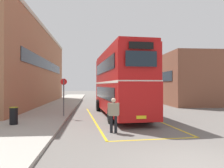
{
  "coord_description": "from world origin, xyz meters",
  "views": [
    {
      "loc": [
        -2.87,
        -5.91,
        2.25
      ],
      "look_at": [
        -1.28,
        11.76,
        2.35
      ],
      "focal_mm": 35.41,
      "sensor_mm": 36.0,
      "label": 1
    }
  ],
  "objects_px": {
    "double_decker_bus": "(120,82)",
    "pedestrian_boarding": "(114,113)",
    "litter_bin": "(14,116)",
    "bus_stop_sign": "(64,93)",
    "single_deck_bus": "(132,89)"
  },
  "relations": [
    {
      "from": "double_decker_bus",
      "to": "pedestrian_boarding",
      "type": "xyz_separation_m",
      "value": [
        -1.01,
        -5.82,
        -1.56
      ]
    },
    {
      "from": "double_decker_bus",
      "to": "pedestrian_boarding",
      "type": "distance_m",
      "value": 6.11
    },
    {
      "from": "double_decker_bus",
      "to": "bus_stop_sign",
      "type": "xyz_separation_m",
      "value": [
        -3.97,
        -0.92,
        -0.82
      ]
    },
    {
      "from": "pedestrian_boarding",
      "to": "litter_bin",
      "type": "bearing_deg",
      "value": 160.21
    },
    {
      "from": "double_decker_bus",
      "to": "litter_bin",
      "type": "bearing_deg",
      "value": -147.65
    },
    {
      "from": "single_deck_bus",
      "to": "bus_stop_sign",
      "type": "xyz_separation_m",
      "value": [
        -8.6,
        -21.29,
        0.05
      ]
    },
    {
      "from": "single_deck_bus",
      "to": "pedestrian_boarding",
      "type": "bearing_deg",
      "value": -102.17
    },
    {
      "from": "pedestrian_boarding",
      "to": "litter_bin",
      "type": "distance_m",
      "value": 5.56
    },
    {
      "from": "pedestrian_boarding",
      "to": "bus_stop_sign",
      "type": "xyz_separation_m",
      "value": [
        -2.96,
        4.9,
        0.74
      ]
    },
    {
      "from": "single_deck_bus",
      "to": "pedestrian_boarding",
      "type": "height_order",
      "value": "single_deck_bus"
    },
    {
      "from": "pedestrian_boarding",
      "to": "litter_bin",
      "type": "relative_size",
      "value": 1.75
    },
    {
      "from": "pedestrian_boarding",
      "to": "bus_stop_sign",
      "type": "height_order",
      "value": "bus_stop_sign"
    },
    {
      "from": "single_deck_bus",
      "to": "bus_stop_sign",
      "type": "distance_m",
      "value": 22.96
    },
    {
      "from": "litter_bin",
      "to": "bus_stop_sign",
      "type": "bearing_deg",
      "value": 53.19
    },
    {
      "from": "single_deck_bus",
      "to": "litter_bin",
      "type": "bearing_deg",
      "value": -114.09
    }
  ]
}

